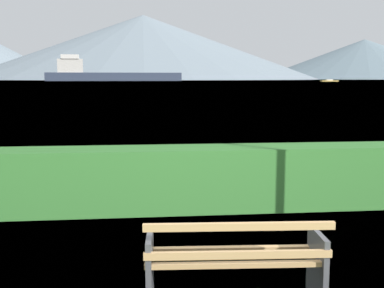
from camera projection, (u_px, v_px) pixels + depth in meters
The scene contains 6 objects.
water_surface at pixel (144, 81), 308.25m from camera, with size 620.00×620.00×0.00m, color slate.
park_bench at pixel (235, 262), 4.25m from camera, with size 1.65×0.66×0.87m.
hedge_row at pixel (196, 178), 7.42m from camera, with size 11.84×0.75×0.99m, color #387A33.
cargo_ship_large at pixel (104, 74), 291.55m from camera, with size 83.51×20.74×15.73m.
fishing_boat_near at pixel (329, 81), 242.73m from camera, with size 8.85×3.24×1.17m.
distant_hills at pixel (88, 47), 555.52m from camera, with size 844.78×412.49×89.34m.
Camera 1 is at (-0.80, -4.06, 2.07)m, focal length 44.11 mm.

